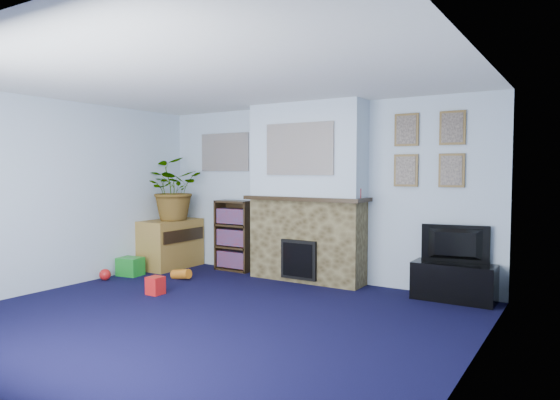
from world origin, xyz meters
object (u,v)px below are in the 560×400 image
Objects in this scene: bookshelf at (235,237)px; sideboard at (171,245)px; television at (455,244)px; tv_stand at (454,281)px.

sideboard is at bearing -159.88° from bookshelf.
sideboard is (-0.97, -0.36, -0.15)m from bookshelf.
television is at bearing 4.10° from sideboard.
bookshelf is 1.11× the size of sideboard.
tv_stand is 4.20m from sideboard.
tv_stand is at bearing -1.36° from bookshelf.
bookshelf is (-3.21, 0.08, 0.28)m from tv_stand.
bookshelf is 1.05m from sideboard.
bookshelf reaches higher than television.
tv_stand is at bearing 3.83° from sideboard.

